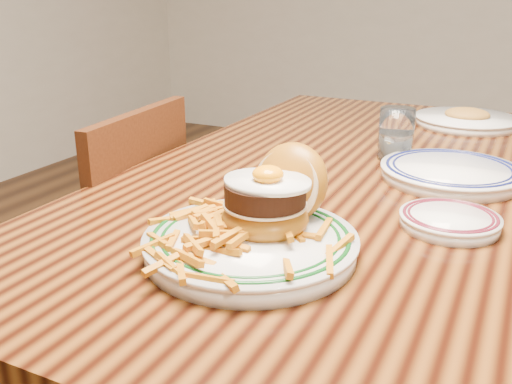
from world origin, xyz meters
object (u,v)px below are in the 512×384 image
at_px(chair_left, 109,264).
at_px(side_plate, 450,220).
at_px(table, 342,208).
at_px(main_plate, 258,225).

bearing_deg(chair_left, side_plate, -11.36).
height_order(table, side_plate, side_plate).
distance_m(chair_left, main_plate, 0.72).
bearing_deg(main_plate, side_plate, 48.95).
bearing_deg(side_plate, main_plate, -147.76).
height_order(main_plate, side_plate, main_plate).
relative_size(chair_left, main_plate, 2.60).
bearing_deg(table, side_plate, -41.71).
bearing_deg(chair_left, table, 8.63).
relative_size(main_plate, side_plate, 2.05).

